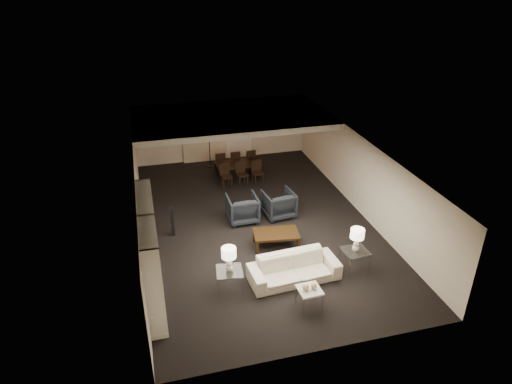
{
  "coord_description": "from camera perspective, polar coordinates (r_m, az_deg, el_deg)",
  "views": [
    {
      "loc": [
        -3.17,
        -12.06,
        7.45
      ],
      "look_at": [
        0.0,
        0.0,
        1.1
      ],
      "focal_mm": 32.0,
      "sensor_mm": 36.0,
      "label": 1
    }
  ],
  "objects": [
    {
      "name": "floor",
      "position": [
        14.53,
        0.0,
        -3.87
      ],
      "size": [
        11.0,
        11.0,
        0.0
      ],
      "primitive_type": "plane",
      "color": "black",
      "rests_on": "ground"
    },
    {
      "name": "pendant_light",
      "position": [
        16.87,
        -2.05,
        7.84
      ],
      "size": [
        0.52,
        0.52,
        0.24
      ],
      "primitive_type": "cylinder",
      "color": "#D8591E",
      "rests_on": "ceiling_soffit"
    },
    {
      "name": "curtains",
      "position": [
        18.7,
        -6.96,
        7.26
      ],
      "size": [
        1.5,
        0.12,
        2.4
      ],
      "primitive_type": "cube",
      "color": "beige",
      "rests_on": "wall_back"
    },
    {
      "name": "painting",
      "position": [
        19.22,
        1.94,
        9.1
      ],
      "size": [
        0.95,
        0.04,
        0.65
      ],
      "primitive_type": "cube",
      "color": "#142D38",
      "rests_on": "wall_back"
    },
    {
      "name": "table_lamp_right",
      "position": [
        12.24,
        12.47,
        -5.9
      ],
      "size": [
        0.4,
        0.4,
        0.66
      ],
      "primitive_type": null,
      "rotation": [
        0.0,
        0.0,
        -0.09
      ],
      "color": "beige",
      "rests_on": "side_table_right"
    },
    {
      "name": "wall_left",
      "position": [
        13.57,
        -14.45,
        -1.14
      ],
      "size": [
        0.02,
        11.0,
        2.5
      ],
      "primitive_type": "cube",
      "color": "beige",
      "rests_on": "ground"
    },
    {
      "name": "marble_table",
      "position": [
        11.22,
        6.64,
        -13.03
      ],
      "size": [
        0.56,
        0.56,
        0.54
      ],
      "primitive_type": null,
      "rotation": [
        0.0,
        0.0,
        0.05
      ],
      "color": "silver",
      "rests_on": "floor"
    },
    {
      "name": "coffee_table",
      "position": [
        13.29,
        2.51,
        -5.96
      ],
      "size": [
        1.37,
        0.91,
        0.46
      ],
      "primitive_type": null,
      "rotation": [
        0.0,
        0.0,
        -0.13
      ],
      "color": "black",
      "rests_on": "floor"
    },
    {
      "name": "dining_table",
      "position": [
        17.41,
        -2.23,
        2.69
      ],
      "size": [
        1.71,
        1.02,
        0.58
      ],
      "primitive_type": "imported",
      "rotation": [
        0.0,
        0.0,
        0.06
      ],
      "color": "black",
      "rests_on": "floor"
    },
    {
      "name": "floor_lamp",
      "position": [
        18.21,
        -5.84,
        5.86
      ],
      "size": [
        0.35,
        0.35,
        1.86
      ],
      "primitive_type": null,
      "rotation": [
        0.0,
        0.0,
        -0.37
      ],
      "color": "black",
      "rests_on": "floor"
    },
    {
      "name": "sofa",
      "position": [
        11.98,
        4.78,
        -9.52
      ],
      "size": [
        2.4,
        1.07,
        0.68
      ],
      "primitive_type": "imported",
      "rotation": [
        0.0,
        0.0,
        0.07
      ],
      "color": "beige",
      "rests_on": "floor"
    },
    {
      "name": "wall_front",
      "position": [
        9.57,
        8.65,
        -13.79
      ],
      "size": [
        7.0,
        0.02,
        2.5
      ],
      "primitive_type": "cube",
      "color": "beige",
      "rests_on": "ground"
    },
    {
      "name": "table_lamp_left",
      "position": [
        11.26,
        -3.39,
        -8.43
      ],
      "size": [
        0.41,
        0.41,
        0.66
      ],
      "primitive_type": null,
      "rotation": [
        0.0,
        0.0,
        -0.13
      ],
      "color": "#EFE9CA",
      "rests_on": "side_table_left"
    },
    {
      "name": "chair_nr",
      "position": [
        16.9,
        0.24,
        2.46
      ],
      "size": [
        0.43,
        0.43,
        0.87
      ],
      "primitive_type": null,
      "rotation": [
        0.0,
        0.0,
        0.09
      ],
      "color": "black",
      "rests_on": "floor"
    },
    {
      "name": "side_table_left",
      "position": [
        11.64,
        -3.31,
        -10.97
      ],
      "size": [
        0.72,
        0.72,
        0.6
      ],
      "primitive_type": null,
      "rotation": [
        0.0,
        0.0,
        -0.13
      ],
      "color": "silver",
      "rests_on": "floor"
    },
    {
      "name": "vase_amber",
      "position": [
        10.56,
        -13.12,
        -7.19
      ],
      "size": [
        0.15,
        0.15,
        0.16
      ],
      "primitive_type": "imported",
      "color": "gold",
      "rests_on": "media_unit"
    },
    {
      "name": "media_unit",
      "position": [
        11.35,
        -13.04,
        -7.37
      ],
      "size": [
        0.38,
        3.4,
        2.35
      ],
      "primitive_type": null,
      "color": "white",
      "rests_on": "wall_left"
    },
    {
      "name": "gold_gourd_b",
      "position": [
        11.04,
        7.23,
        -11.57
      ],
      "size": [
        0.15,
        0.15,
        0.15
      ],
      "primitive_type": "sphere",
      "color": "#D8BA72",
      "rests_on": "marble_table"
    },
    {
      "name": "wall_right",
      "position": [
        15.11,
        12.95,
        2.04
      ],
      "size": [
        0.02,
        11.0,
        2.5
      ],
      "primitive_type": "cube",
      "color": "beige",
      "rests_on": "ground"
    },
    {
      "name": "door",
      "position": [
        19.06,
        -2.16,
        7.35
      ],
      "size": [
        0.9,
        0.05,
        2.1
      ],
      "primitive_type": "cube",
      "color": "silver",
      "rests_on": "wall_back"
    },
    {
      "name": "ceiling",
      "position": [
        13.42,
        0.0,
        5.34
      ],
      "size": [
        7.0,
        11.0,
        0.02
      ],
      "primitive_type": "cube",
      "color": "silver",
      "rests_on": "ground"
    },
    {
      "name": "gold_gourd_a",
      "position": [
        10.97,
        6.24,
        -11.71
      ],
      "size": [
        0.17,
        0.17,
        0.17
      ],
      "primitive_type": "sphere",
      "color": "#F0D07F",
      "rests_on": "marble_table"
    },
    {
      "name": "armchair_left",
      "position": [
        14.45,
        -1.72,
        -2.06
      ],
      "size": [
        0.94,
        0.97,
        0.87
      ],
      "primitive_type": "imported",
      "rotation": [
        0.0,
        0.0,
        3.15
      ],
      "color": "black",
      "rests_on": "floor"
    },
    {
      "name": "ceiling_soffit",
      "position": [
        16.66,
        -3.1,
        9.31
      ],
      "size": [
        7.0,
        4.0,
        0.2
      ],
      "primitive_type": "cube",
      "color": "silver",
      "rests_on": "ceiling"
    },
    {
      "name": "chair_fl",
      "position": [
        17.83,
        -4.58,
        3.72
      ],
      "size": [
        0.43,
        0.43,
        0.87
      ],
      "primitive_type": null,
      "rotation": [
        0.0,
        0.0,
        3.21
      ],
      "color": "black",
      "rests_on": "floor"
    },
    {
      "name": "chair_nl",
      "position": [
        16.66,
        -3.75,
        2.02
      ],
      "size": [
        0.44,
        0.44,
        0.87
      ],
      "primitive_type": null,
      "rotation": [
        0.0,
        0.0,
        0.11
      ],
      "color": "black",
      "rests_on": "floor"
    },
    {
      "name": "television",
      "position": [
        12.19,
        -13.08,
        -5.36
      ],
      "size": [
        1.11,
        0.15,
        0.64
      ],
      "primitive_type": "imported",
      "rotation": [
        0.0,
        0.0,
        1.57
      ],
      "color": "black",
      "rests_on": "media_unit"
    },
    {
      "name": "side_table_right",
      "position": [
        12.59,
        12.18,
        -8.32
      ],
      "size": [
        0.68,
        0.68,
        0.6
      ],
      "primitive_type": null,
      "rotation": [
        0.0,
        0.0,
        0.07
      ],
      "color": "white",
      "rests_on": "floor"
    },
    {
      "name": "chair_nm",
      "position": [
        16.77,
        -1.74,
        2.24
      ],
      "size": [
        0.45,
        0.45,
        0.87
      ],
      "primitive_type": null,
      "rotation": [
        0.0,
        0.0,
        0.13
      ],
      "color": "black",
      "rests_on": "floor"
    },
    {
      "name": "vase_blue",
      "position": [
        10.5,
        -12.72,
        -10.66
      ],
      "size": [
        0.18,
        0.18,
        0.19
      ],
      "primitive_type": "imported",
      "color": "#2742A9",
      "rests_on": "media_unit"
    },
    {
      "name": "chair_fm",
      "position": [
        17.93,
        -2.69,
        3.92
      ],
      "size": [
        0.4,
        0.4,
        0.87
      ],
      "primitive_type": null,
      "rotation": [
        0.0,
        0.0,
        3.15
      ],
      "color": "black",
      "rests_on": "floor"
    },
    {
      "name": "floor_speaker",
      "position": [
        13.89,
        -10.43,
        -3.67
      ],
      "size": [
        0.1,
        0.1,
        0.94
      ],
      "primitive_type": "cube",
      "rotation": [
        0.0,
        0.0,
        -0.0
      ],
      "color": "black",
      "rests_on": "floor"
    },
    {
      "name": "wall_back",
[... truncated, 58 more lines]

